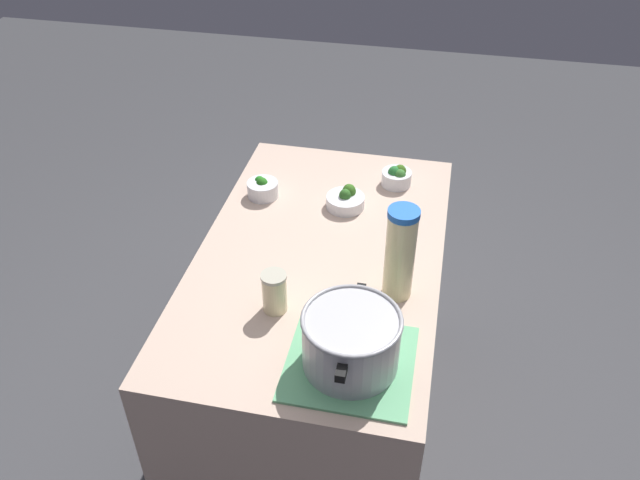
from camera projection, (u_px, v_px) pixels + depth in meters
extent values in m
plane|color=#424346|center=(320.00, 426.00, 2.57)|extent=(8.00, 8.00, 0.00)
cube|color=#C6A995|center=(320.00, 349.00, 2.30)|extent=(1.26, 0.76, 0.89)
cube|color=#69B57F|center=(350.00, 363.00, 1.66)|extent=(0.32, 0.33, 0.01)
cylinder|color=#B7B7BC|center=(351.00, 341.00, 1.61)|extent=(0.25, 0.25, 0.15)
torus|color=#99999E|center=(352.00, 320.00, 1.57)|extent=(0.25, 0.25, 0.01)
cube|color=black|center=(360.00, 291.00, 1.70)|extent=(0.04, 0.02, 0.02)
cube|color=black|center=(341.00, 373.00, 1.48)|extent=(0.04, 0.02, 0.02)
cylinder|color=beige|center=(400.00, 256.00, 1.79)|extent=(0.08, 0.08, 0.27)
cylinder|color=blue|center=(404.00, 213.00, 1.70)|extent=(0.09, 0.09, 0.02)
ellipsoid|color=yellow|center=(400.00, 249.00, 1.76)|extent=(0.04, 0.04, 0.01)
cylinder|color=beige|center=(275.00, 293.00, 1.79)|extent=(0.07, 0.07, 0.12)
cylinder|color=#B2AD99|center=(274.00, 276.00, 1.75)|extent=(0.07, 0.07, 0.01)
cylinder|color=silver|center=(263.00, 189.00, 2.26)|extent=(0.11, 0.11, 0.05)
ellipsoid|color=#21791E|center=(260.00, 182.00, 2.26)|extent=(0.04, 0.04, 0.04)
ellipsoid|color=#20782A|center=(262.00, 184.00, 2.25)|extent=(0.04, 0.04, 0.05)
ellipsoid|color=#27701C|center=(262.00, 184.00, 2.25)|extent=(0.04, 0.04, 0.05)
cylinder|color=silver|center=(345.00, 202.00, 2.21)|extent=(0.13, 0.13, 0.04)
ellipsoid|color=#306624|center=(345.00, 195.00, 2.19)|extent=(0.04, 0.04, 0.05)
ellipsoid|color=#376A1F|center=(349.00, 191.00, 2.21)|extent=(0.05, 0.05, 0.05)
cylinder|color=silver|center=(396.00, 178.00, 2.32)|extent=(0.11, 0.11, 0.05)
ellipsoid|color=#287532|center=(394.00, 173.00, 2.30)|extent=(0.05, 0.05, 0.05)
ellipsoid|color=#3B7A32|center=(400.00, 176.00, 2.29)|extent=(0.04, 0.04, 0.05)
ellipsoid|color=#39651A|center=(400.00, 172.00, 2.31)|extent=(0.04, 0.04, 0.05)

